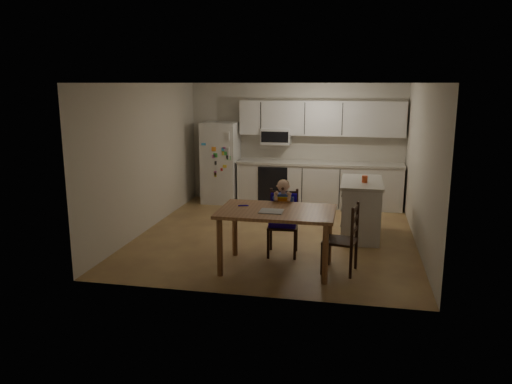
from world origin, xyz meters
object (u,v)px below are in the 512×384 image
at_px(kitchen_island, 361,209).
at_px(chair_booster, 283,209).
at_px(red_cup, 365,179).
at_px(dining_table, 277,218).
at_px(chair_side, 347,234).
at_px(refrigerator, 221,163).

distance_m(kitchen_island, chair_booster, 1.62).
height_order(kitchen_island, red_cup, red_cup).
bearing_deg(dining_table, chair_booster, 90.29).
height_order(kitchen_island, chair_side, chair_side).
height_order(red_cup, dining_table, red_cup).
bearing_deg(refrigerator, kitchen_island, -33.45).
relative_size(red_cup, chair_side, 0.12).
bearing_deg(refrigerator, red_cup, -34.70).
bearing_deg(chair_booster, refrigerator, 116.49).
bearing_deg(chair_side, red_cup, -178.31).
height_order(red_cup, chair_booster, chair_booster).
xyz_separation_m(dining_table, chair_side, (0.94, 0.03, -0.18)).
xyz_separation_m(kitchen_island, chair_side, (-0.19, -1.72, 0.06)).
relative_size(refrigerator, chair_booster, 1.50).
xyz_separation_m(red_cup, dining_table, (-1.17, -1.64, -0.27)).
height_order(kitchen_island, dining_table, kitchen_island).
distance_m(refrigerator, chair_side, 4.58).
xyz_separation_m(red_cup, chair_booster, (-1.17, -1.02, -0.30)).
xyz_separation_m(refrigerator, red_cup, (2.96, -2.05, 0.14)).
relative_size(dining_table, chair_side, 1.63).
bearing_deg(dining_table, refrigerator, 115.98).
distance_m(red_cup, dining_table, 2.03).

